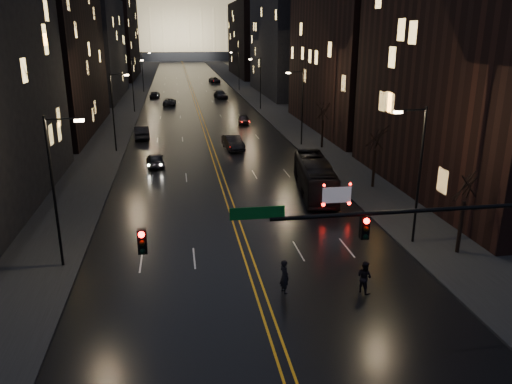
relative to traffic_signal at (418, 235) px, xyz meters
name	(u,v)px	position (x,y,z in m)	size (l,w,h in m)	color
ground	(280,351)	(-5.91, 0.00, -5.10)	(900.00, 900.00, 0.00)	black
road	(188,80)	(-5.91, 130.00, -5.09)	(20.00, 320.00, 0.02)	black
sidewalk_left	(139,80)	(-19.91, 130.00, -5.02)	(8.00, 320.00, 0.16)	black
sidewalk_right	(236,79)	(8.09, 130.00, -5.02)	(8.00, 320.00, 0.16)	black
center_line	(188,80)	(-5.91, 130.00, -5.08)	(0.62, 320.00, 0.01)	orange
building_left_mid	(40,26)	(-26.91, 54.00, 8.90)	(12.00, 30.00, 28.00)	black
building_left_far	(89,48)	(-26.91, 92.00, 4.90)	(12.00, 34.00, 20.00)	black
building_left_dist	(114,36)	(-26.91, 140.00, 6.90)	(12.00, 40.00, 24.00)	black
building_right_near	(487,49)	(15.09, 20.00, 6.90)	(12.00, 26.00, 24.00)	black
building_right_mid	(289,33)	(15.09, 92.00, 7.90)	(12.00, 34.00, 26.00)	black
building_right_dist	(255,39)	(15.09, 140.00, 5.90)	(12.00, 40.00, 22.00)	black
capitol	(180,23)	(-5.91, 250.00, 12.05)	(90.00, 50.00, 58.50)	black
traffic_signal	(418,235)	(0.00, 0.00, 0.00)	(17.29, 0.45, 7.00)	black
streetlamp_right_near	(417,169)	(4.91, 10.00, -0.02)	(2.13, 0.25, 9.00)	black
streetlamp_left_near	(56,185)	(-16.72, 10.00, -0.02)	(2.13, 0.25, 9.00)	black
streetlamp_right_mid	(301,104)	(4.91, 40.00, -0.02)	(2.13, 0.25, 9.00)	black
streetlamp_left_mid	(114,108)	(-16.72, 40.00, -0.02)	(2.13, 0.25, 9.00)	black
streetlamp_right_far	(259,81)	(4.91, 70.00, -0.02)	(2.13, 0.25, 9.00)	black
streetlamp_left_far	(134,82)	(-16.72, 70.00, -0.02)	(2.13, 0.25, 9.00)	black
streetlamp_right_dist	(238,69)	(4.91, 100.00, -0.02)	(2.13, 0.25, 9.00)	black
streetlamp_left_dist	(143,70)	(-16.72, 100.00, -0.02)	(2.13, 0.25, 9.00)	black
tree_right_near	(466,185)	(7.09, 8.00, -0.58)	(2.40, 2.40, 6.65)	black
tree_right_mid	(376,138)	(7.09, 22.00, -0.58)	(2.40, 2.40, 6.65)	black
tree_right_far	(323,111)	(7.09, 38.00, -0.58)	(2.40, 2.40, 6.65)	black
bus	(315,177)	(1.57, 21.39, -3.63)	(2.47, 10.57, 2.94)	black
oncoming_car_a	(155,160)	(-12.22, 32.73, -4.37)	(1.72, 4.28, 1.46)	black
oncoming_car_b	(142,132)	(-14.41, 47.37, -4.26)	(1.79, 5.14, 1.70)	black
oncoming_car_c	(169,102)	(-11.00, 78.32, -4.44)	(2.21, 4.79, 1.33)	black
oncoming_car_d	(155,95)	(-14.12, 89.77, -4.42)	(1.93, 4.74, 1.38)	black
receding_car_a	(233,142)	(-3.41, 39.24, -4.27)	(1.76, 5.05, 1.66)	black
receding_car_b	(244,120)	(0.11, 55.77, -4.42)	(1.61, 4.00, 1.36)	black
receding_car_c	(221,95)	(-0.54, 86.13, -4.31)	(2.21, 5.44, 1.58)	black
receding_car_d	(215,80)	(0.91, 119.91, -4.36)	(2.47, 5.35, 1.49)	black
pedestrian_a	(284,276)	(-4.63, 5.00, -4.15)	(0.70, 0.46, 1.91)	black
pedestrian_b	(364,277)	(-0.42, 4.38, -4.20)	(0.88, 0.48, 1.80)	black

